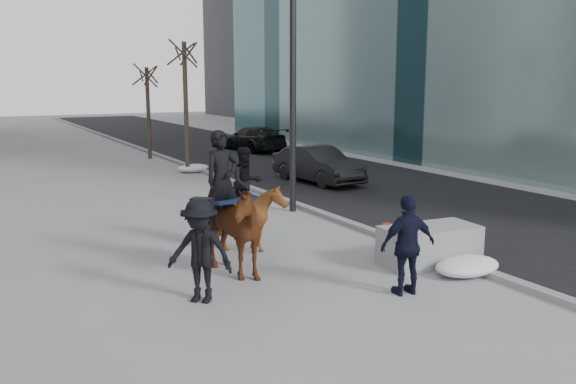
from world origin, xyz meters
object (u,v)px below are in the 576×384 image
planter (429,245)px  mounted_left (225,222)px  mounted_right (249,210)px  car_near (318,165)px

planter → mounted_left: (-3.87, 1.36, 0.63)m
planter → mounted_left: size_ratio=0.71×
planter → mounted_right: 3.86m
planter → car_near: 10.14m
car_near → mounted_left: bearing=-136.0°
mounted_left → mounted_right: 1.64m
planter → car_near: (3.24, 9.60, 0.27)m
planter → car_near: car_near is taller
mounted_right → mounted_left: bearing=-130.8°
mounted_left → mounted_right: bearing=49.2°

